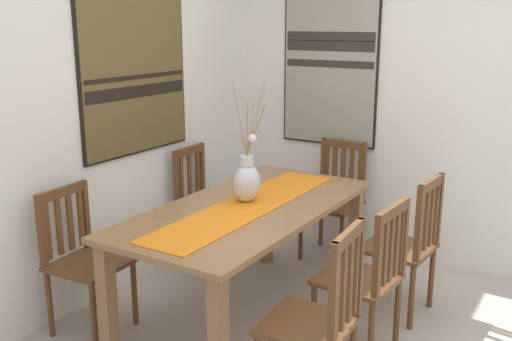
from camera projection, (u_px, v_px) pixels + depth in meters
wall_back at (84, 105)px, 3.81m from camera, size 6.40×0.12×2.70m
wall_side at (445, 94)px, 4.39m from camera, size 0.12×6.40×2.70m
dining_table at (248, 222)px, 3.65m from camera, size 1.87×0.91×0.77m
table_runner at (248, 205)px, 3.62m from camera, size 1.72×0.36×0.01m
centerpiece_vase at (247, 180)px, 3.66m from camera, size 0.24×0.23×0.77m
chair_0 at (335, 197)px, 4.72m from camera, size 0.43×0.43×0.94m
chair_1 at (368, 275)px, 3.29m from camera, size 0.45×0.45×0.92m
chair_2 at (320, 318)px, 2.80m from camera, size 0.45×0.45×0.97m
chair_3 at (83, 257)px, 3.56m from camera, size 0.44×0.44×0.91m
chair_4 at (407, 244)px, 3.75m from camera, size 0.45×0.45×0.94m
chair_5 at (204, 203)px, 4.64m from camera, size 0.44×0.44×0.92m
painting_on_back_wall at (135, 71)px, 4.07m from camera, size 1.04×0.05×1.18m
painting_on_side_wall at (330, 65)px, 4.76m from camera, size 0.05×0.84×1.32m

